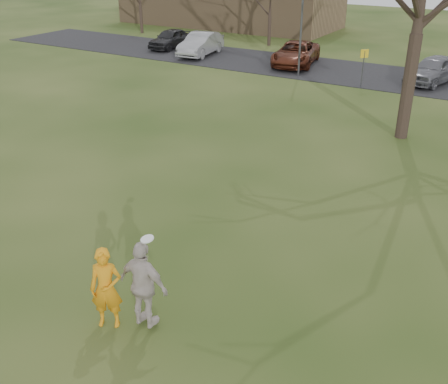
{
  "coord_description": "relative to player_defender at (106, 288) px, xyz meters",
  "views": [
    {
      "loc": [
        6.51,
        -6.77,
        7.6
      ],
      "look_at": [
        0.0,
        4.0,
        1.5
      ],
      "focal_mm": 42.53,
      "sensor_mm": 36.0,
      "label": 1
    }
  ],
  "objects": [
    {
      "name": "ground",
      "position": [
        0.32,
        0.25,
        -0.94
      ],
      "size": [
        120.0,
        120.0,
        0.0
      ],
      "primitive_type": "plane",
      "color": "#1E380F",
      "rests_on": "ground"
    },
    {
      "name": "car_4",
      "position": [
        1.5,
        25.2,
        -0.14
      ],
      "size": [
        2.88,
        4.77,
        1.52
      ],
      "primitive_type": "imported",
      "rotation": [
        0.0,
        0.0,
        -0.26
      ],
      "color": "slate",
      "rests_on": "parking_strip"
    },
    {
      "name": "catching_play",
      "position": [
        0.75,
        0.33,
        0.16
      ],
      "size": [
        1.18,
        0.51,
        2.19
      ],
      "color": "beige",
      "rests_on": "ground"
    },
    {
      "name": "building",
      "position": [
        -19.68,
        38.25,
        1.0
      ],
      "size": [
        20.6,
        8.5,
        5.14
      ],
      "color": "#8C6D4C",
      "rests_on": "ground"
    },
    {
      "name": "car_0",
      "position": [
        -17.39,
        25.84,
        -0.21
      ],
      "size": [
        1.81,
        4.12,
        1.38
      ],
      "primitive_type": "imported",
      "rotation": [
        0.0,
        0.0,
        0.05
      ],
      "color": "black",
      "rests_on": "parking_strip"
    },
    {
      "name": "player_defender",
      "position": [
        0.0,
        0.0,
        0.0
      ],
      "size": [
        0.82,
        0.72,
        1.87
      ],
      "primitive_type": "imported",
      "rotation": [
        0.0,
        0.0,
        0.51
      ],
      "color": "orange",
      "rests_on": "ground"
    },
    {
      "name": "car_1",
      "position": [
        -14.04,
        24.86,
        -0.13
      ],
      "size": [
        2.25,
        4.81,
        1.53
      ],
      "primitive_type": "imported",
      "rotation": [
        0.0,
        0.0,
        0.14
      ],
      "color": "#999A9E",
      "rests_on": "parking_strip"
    },
    {
      "name": "lamp_post",
      "position": [
        -5.68,
        22.75,
        3.03
      ],
      "size": [
        0.34,
        0.34,
        6.27
      ],
      "color": "#47474C",
      "rests_on": "ground"
    },
    {
      "name": "car_2",
      "position": [
        -7.11,
        25.48,
        -0.17
      ],
      "size": [
        3.44,
        5.6,
        1.45
      ],
      "primitive_type": "imported",
      "rotation": [
        0.0,
        0.0,
        0.21
      ],
      "color": "#582414",
      "rests_on": "parking_strip"
    },
    {
      "name": "parking_strip",
      "position": [
        0.32,
        25.25,
        -0.92
      ],
      "size": [
        62.0,
        6.5,
        0.04
      ],
      "primitive_type": "cube",
      "color": "black",
      "rests_on": "ground"
    },
    {
      "name": "sign_yellow",
      "position": [
        -1.68,
        22.25,
        0.51
      ],
      "size": [
        0.35,
        0.35,
        2.08
      ],
      "color": "#47474C",
      "rests_on": "ground"
    }
  ]
}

